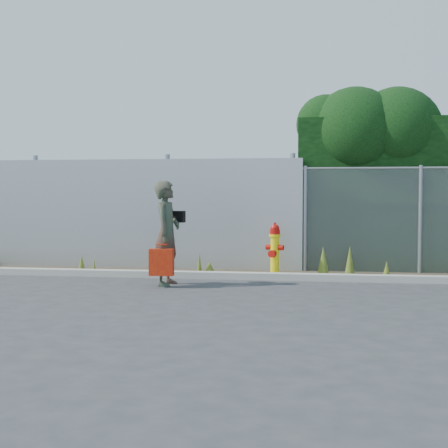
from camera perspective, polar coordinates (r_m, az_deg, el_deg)
ground at (r=9.33m, az=0.58°, el=-6.60°), size 80.00×80.00×0.00m
curb at (r=11.09m, az=1.84°, el=-4.76°), size 16.00×0.22×0.12m
weed_strip at (r=11.71m, az=3.45°, el=-4.09°), size 16.00×1.21×0.54m
corrugated_fence at (r=12.94m, az=-11.97°, el=0.92°), size 8.50×0.21×2.30m
fire_hydrant at (r=11.34m, az=4.66°, el=-2.46°), size 0.33×0.30×0.99m
woman at (r=10.37m, az=-5.23°, el=-0.83°), size 0.48×0.67×1.73m
red_tote_bag at (r=10.14m, az=-5.74°, el=-3.49°), size 0.39×0.14×0.51m
black_shoulder_bag at (r=10.55m, az=-4.28°, el=0.68°), size 0.26×0.11×0.19m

